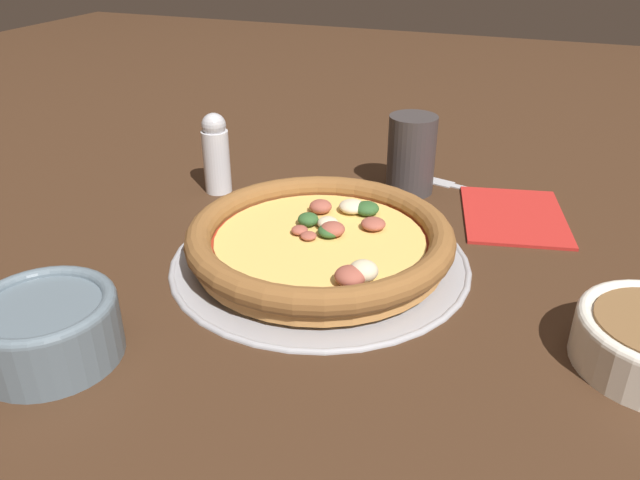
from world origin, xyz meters
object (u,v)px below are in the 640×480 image
object	(u,v)px
pepper_shaker	(216,153)
pizza	(321,239)
napkin	(514,214)
pizza_tray	(320,259)
bowl_near	(47,327)
drinking_cup	(411,155)
fork	(479,191)

from	to	relation	value
pepper_shaker	pizza	bearing A→B (deg)	-123.33
napkin	pizza_tray	bearing A→B (deg)	135.68
napkin	bowl_near	bearing A→B (deg)	141.14
drinking_cup	napkin	size ratio (longest dim) A/B	0.57
fork	pepper_shaker	distance (m)	0.37
napkin	pepper_shaker	distance (m)	0.40
drinking_cup	pepper_shaker	world-z (taller)	pepper_shaker
bowl_near	drinking_cup	bearing A→B (deg)	-23.56
bowl_near	pizza_tray	bearing A→B (deg)	-33.68
pizza	pepper_shaker	bearing A→B (deg)	56.67
pepper_shaker	napkin	bearing A→B (deg)	-81.21
napkin	fork	xyz separation A→B (m)	(0.06, 0.05, -0.00)
pizza_tray	napkin	xyz separation A→B (m)	(0.20, -0.19, 0.00)
bowl_near	napkin	size ratio (longest dim) A/B	0.65
pepper_shaker	fork	bearing A→B (deg)	-69.85
pizza_tray	napkin	bearing A→B (deg)	-44.32
pizza_tray	drinking_cup	distance (m)	0.24
pizza_tray	drinking_cup	bearing A→B (deg)	-11.04
pizza_tray	bowl_near	world-z (taller)	bowl_near
fork	bowl_near	bearing A→B (deg)	73.32
pizza	pizza_tray	bearing A→B (deg)	109.63
drinking_cup	napkin	world-z (taller)	drinking_cup
bowl_near	fork	xyz separation A→B (m)	(0.50, -0.30, -0.03)
pizza	napkin	bearing A→B (deg)	-44.25
drinking_cup	fork	xyz separation A→B (m)	(0.03, -0.09, -0.05)
pizza_tray	drinking_cup	world-z (taller)	drinking_cup
pizza	drinking_cup	bearing A→B (deg)	-10.89
bowl_near	pepper_shaker	distance (m)	0.38
pizza	bowl_near	size ratio (longest dim) A/B	2.38
bowl_near	drinking_cup	world-z (taller)	drinking_cup
pizza_tray	fork	world-z (taller)	pizza_tray
napkin	fork	size ratio (longest dim) A/B	0.98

